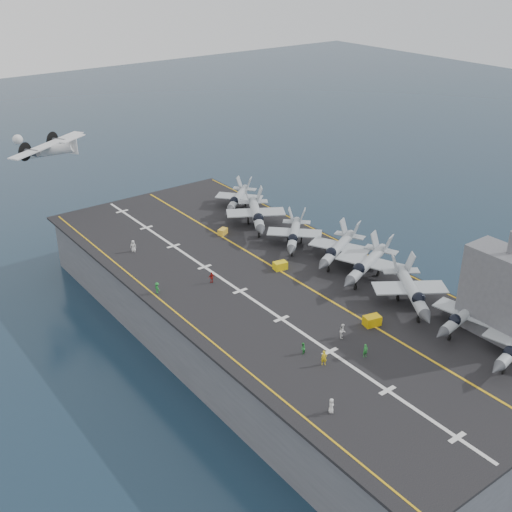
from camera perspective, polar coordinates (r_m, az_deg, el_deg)
ground at (r=105.94m, az=1.31°, el=-7.09°), size 500.00×500.00×0.00m
hull at (r=103.28m, az=1.33°, el=-4.77°), size 36.00×90.00×10.00m
flight_deck at (r=100.71m, az=1.36°, el=-2.23°), size 38.00×92.00×0.40m
foul_line at (r=102.28m, az=2.69°, el=-1.65°), size 0.35×90.00×0.02m
landing_centerline at (r=97.46m, az=-1.42°, el=-3.12°), size 0.50×90.00×0.02m
deck_edge_port at (r=92.42m, az=-7.00°, el=-5.10°), size 0.25×90.00×0.02m
deck_edge_stbd at (r=111.79m, az=8.86°, el=0.59°), size 0.25×90.00×0.02m
island_superstructure at (r=89.82m, az=21.14°, el=-2.33°), size 5.00×10.00×15.00m
fighter_jet_1 at (r=91.68m, az=18.10°, el=-4.88°), size 15.18×11.45×4.79m
fighter_jet_2 at (r=94.98m, az=13.66°, el=-2.87°), size 17.75×19.19×5.55m
fighter_jet_3 at (r=101.43m, az=9.88°, el=-0.58°), size 18.36×15.46×5.42m
fighter_jet_4 at (r=106.08m, az=7.32°, el=0.79°), size 17.92×15.64×5.22m
fighter_jet_5 at (r=110.86m, az=3.42°, el=2.04°), size 16.75×16.80×4.94m
fighter_jet_6 at (r=118.17m, az=0.02°, el=3.85°), size 17.67×19.55×5.66m
fighter_jet_7 at (r=127.06m, az=-1.60°, el=5.27°), size 16.47×15.91×4.79m
tow_cart_a at (r=90.29m, az=10.28°, el=-5.67°), size 2.57×1.97×1.38m
tow_cart_b at (r=103.63m, az=2.17°, el=-0.85°), size 2.34×1.72×1.29m
tow_cart_c at (r=116.20m, az=-2.97°, el=2.18°), size 2.10×1.79×1.07m
crew_0 at (r=74.25m, az=6.71°, el=-13.08°), size 1.18×1.33×1.86m
crew_1 at (r=81.39m, az=6.07°, el=-9.00°), size 1.45×1.36×2.02m
crew_2 at (r=83.26m, az=4.18°, el=-8.18°), size 1.14×0.98×1.61m
crew_3 at (r=97.67m, az=-8.77°, el=-2.81°), size 0.83×1.13×1.74m
crew_4 at (r=99.60m, az=-3.96°, el=-1.92°), size 1.25×1.01×1.80m
crew_5 at (r=111.31m, az=-10.86°, el=0.88°), size 1.46×1.45×2.06m
crew_6 at (r=83.59m, az=9.70°, el=-8.29°), size 1.23×0.95×1.83m
crew_7 at (r=86.86m, az=7.71°, el=-6.59°), size 1.46×1.43×2.05m
transport_plane at (r=131.58m, az=-17.95°, el=8.89°), size 23.91×21.78×4.68m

